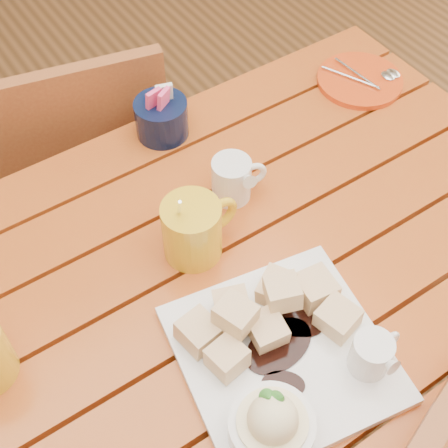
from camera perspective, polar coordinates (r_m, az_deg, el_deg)
table at (r=1.03m, az=0.37°, el=-8.80°), size 1.20×0.79×0.75m
dessert_plate at (r=0.85m, az=5.20°, el=-12.52°), size 0.31×0.31×0.11m
coffee_mug_right at (r=0.94m, az=-2.79°, el=-0.43°), size 0.13×0.09×0.15m
cream_pitcher at (r=1.02m, az=0.82°, el=4.19°), size 0.09×0.08×0.08m
sugar_caddy at (r=1.13m, az=-5.73°, el=9.68°), size 0.10×0.10×0.10m
orange_saucer at (r=1.28m, az=12.37°, el=12.74°), size 0.17×0.17×0.02m
chair_far at (r=1.48m, az=-13.31°, el=4.11°), size 0.48×0.48×0.86m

